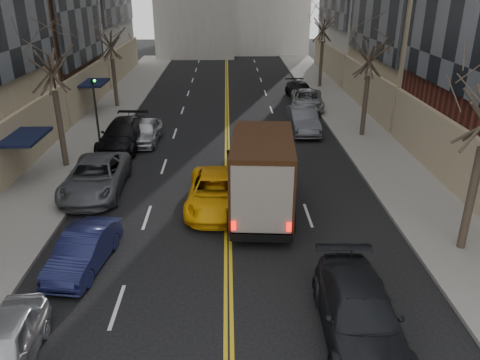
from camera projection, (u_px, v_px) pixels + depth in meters
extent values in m
cube|color=slate|center=(96.00, 129.00, 31.96)|extent=(4.00, 66.00, 0.15)
cube|color=slate|center=(357.00, 127.00, 32.42)|extent=(4.00, 66.00, 0.15)
cube|color=black|center=(22.00, 137.00, 22.75)|extent=(2.00, 3.00, 0.15)
cube|color=black|center=(7.00, 157.00, 23.14)|extent=(0.20, 3.00, 2.50)
cube|color=black|center=(92.00, 83.00, 34.69)|extent=(2.00, 3.00, 0.15)
cube|color=black|center=(82.00, 97.00, 35.08)|extent=(0.20, 3.00, 2.50)
cylinder|color=#382D23|center=(61.00, 129.00, 24.71)|extent=(0.30, 0.30, 4.05)
cylinder|color=#382D23|center=(115.00, 83.00, 36.72)|extent=(0.30, 0.30, 3.69)
cylinder|color=#382D23|center=(471.00, 199.00, 16.90)|extent=(0.30, 0.30, 3.96)
cylinder|color=#382D23|center=(365.00, 106.00, 29.80)|extent=(0.30, 0.30, 3.78)
cylinder|color=#382D23|center=(321.00, 64.00, 43.51)|extent=(0.30, 0.30, 4.14)
cylinder|color=black|center=(97.00, 121.00, 26.63)|extent=(0.12, 0.12, 3.80)
imported|color=black|center=(92.00, 79.00, 25.70)|extent=(0.15, 0.18, 0.90)
sphere|color=#0CE526|center=(94.00, 81.00, 25.63)|extent=(0.14, 0.14, 0.14)
cube|color=black|center=(262.00, 200.00, 20.43)|extent=(2.76, 6.73, 0.31)
cube|color=black|center=(262.00, 159.00, 22.24)|extent=(2.54, 1.93, 2.16)
cube|color=black|center=(262.00, 174.00, 19.32)|extent=(2.85, 5.21, 3.08)
cube|color=black|center=(261.00, 237.00, 17.52)|extent=(2.37, 0.37, 0.31)
cube|color=red|center=(234.00, 226.00, 17.37)|extent=(0.19, 0.08, 0.36)
cube|color=red|center=(289.00, 227.00, 17.27)|extent=(0.19, 0.08, 0.36)
cube|color=gold|center=(232.00, 159.00, 19.18)|extent=(0.11, 0.93, 0.93)
cube|color=gold|center=(293.00, 160.00, 19.07)|extent=(0.11, 0.93, 0.93)
cylinder|color=black|center=(237.00, 182.00, 22.49)|extent=(0.36, 1.01, 0.99)
cylinder|color=black|center=(287.00, 183.00, 22.38)|extent=(0.36, 1.01, 0.99)
cylinder|color=black|center=(231.00, 220.00, 18.91)|extent=(0.36, 1.01, 0.99)
cylinder|color=black|center=(291.00, 222.00, 18.80)|extent=(0.36, 1.01, 0.99)
imported|color=black|center=(359.00, 314.00, 13.20)|extent=(2.34, 5.37, 1.54)
cube|color=black|center=(354.00, 279.00, 13.66)|extent=(0.13, 0.04, 0.09)
cube|color=blue|center=(355.00, 280.00, 13.63)|extent=(0.10, 0.01, 0.06)
imported|color=#FFB50A|center=(215.00, 192.00, 20.82)|extent=(2.59, 5.34, 1.46)
imported|color=black|center=(230.00, 165.00, 23.70)|extent=(0.39, 0.59, 1.63)
imported|color=#B8BAC0|center=(4.00, 347.00, 12.12)|extent=(1.86, 4.01, 1.33)
imported|color=#111538|center=(83.00, 250.00, 16.47)|extent=(1.98, 4.25, 1.35)
imported|color=#55575D|center=(96.00, 177.00, 22.30)|extent=(2.76, 5.76, 1.58)
imported|color=black|center=(123.00, 134.00, 28.32)|extent=(2.64, 5.80, 1.65)
imported|color=#ACB0B4|center=(146.00, 131.00, 29.20)|extent=(1.88, 4.30, 1.44)
imported|color=#484A50|center=(303.00, 120.00, 31.27)|extent=(1.73, 4.92, 1.62)
imported|color=#96999D|center=(307.00, 100.00, 36.74)|extent=(3.07, 5.59, 1.48)
imported|color=black|center=(300.00, 91.00, 40.18)|extent=(2.36, 4.86, 1.36)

